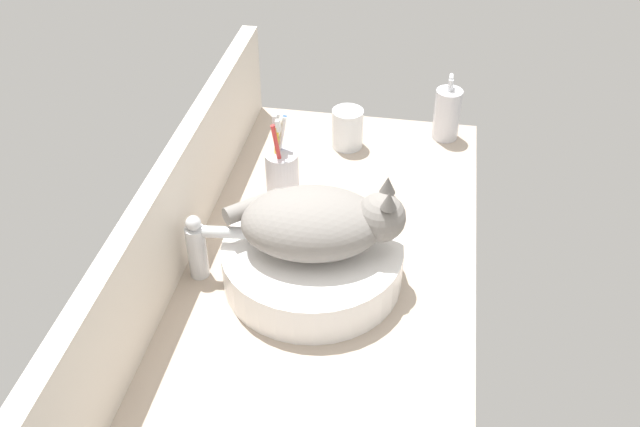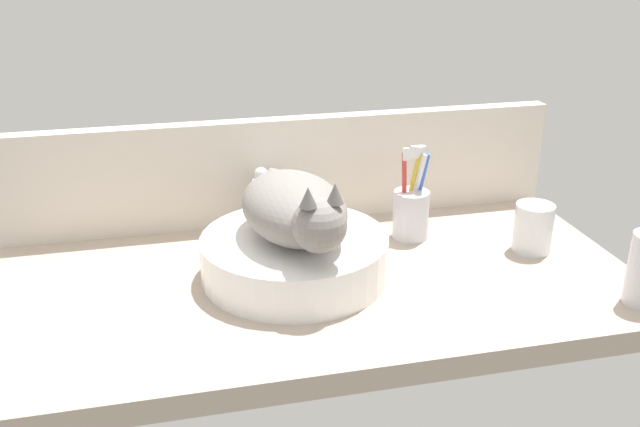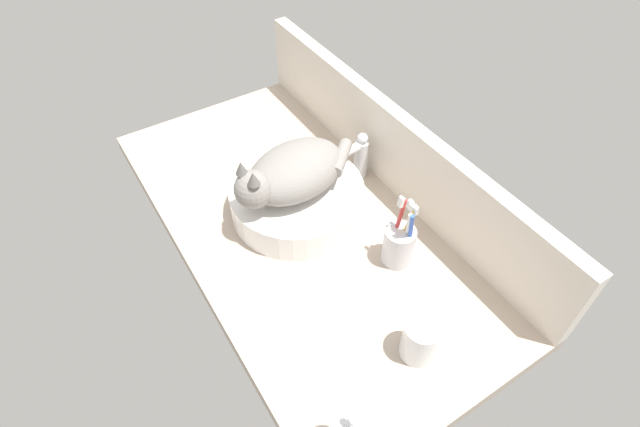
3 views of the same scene
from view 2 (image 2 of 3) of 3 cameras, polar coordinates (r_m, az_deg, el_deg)
The scene contains 7 objects.
ground_plane at distance 127.81cm, azimuth -0.35°, elevation -5.88°, with size 113.28×57.77×4.00cm, color #B2A08E.
backsplash_panel at distance 146.91cm, azimuth -2.72°, elevation 3.51°, with size 113.28×3.60×21.79cm, color silver.
sink_basin at distance 125.41cm, azimuth -2.05°, elevation -3.47°, with size 32.83×32.83×7.70cm, color white.
cat at distance 120.31cm, azimuth -1.86°, elevation 0.38°, with size 20.47×32.34×14.00cm.
faucet at distance 141.52cm, azimuth -4.56°, elevation 1.15°, with size 4.06×11.86×13.60cm.
toothbrush_cup at distance 141.12cm, azimuth 7.29°, elevation 0.16°, with size 7.02×7.02×18.72cm.
water_glass at distance 140.79cm, azimuth 16.66°, elevation -1.33°, with size 7.25×7.25×9.37cm.
Camera 2 is at (-24.81, -109.43, 59.20)cm, focal length 40.00 mm.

